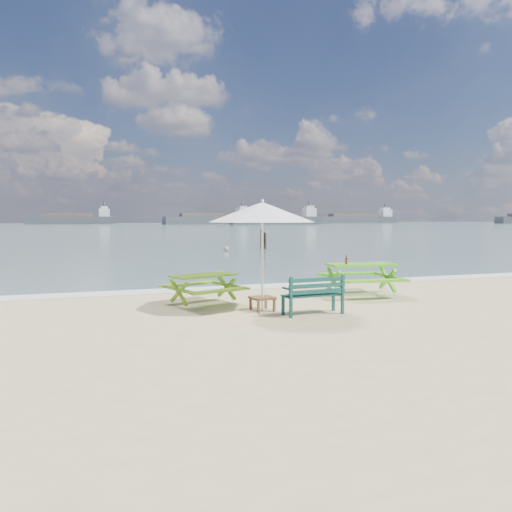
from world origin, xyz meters
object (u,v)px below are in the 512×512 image
object	(u,v)px
picnic_table_left	(204,290)
patio_umbrella	(262,212)
picnic_table_right	(361,280)
swimmer	(226,261)
park_bench	(313,303)
beer_bottle	(346,261)
side_table	(262,303)

from	to	relation	value
picnic_table_left	patio_umbrella	world-z (taller)	patio_umbrella
picnic_table_right	swimmer	bearing A→B (deg)	86.79
park_bench	patio_umbrella	bearing A→B (deg)	141.17
picnic_table_left	patio_umbrella	bearing A→B (deg)	-48.30
park_bench	patio_umbrella	distance (m)	2.11
park_bench	swimmer	distance (m)	18.53
beer_bottle	swimmer	xyz separation A→B (m)	(1.38, 16.45, -1.39)
picnic_table_right	swimmer	xyz separation A→B (m)	(0.92, 16.38, -0.90)
picnic_table_left	side_table	world-z (taller)	picnic_table_left
patio_umbrella	swimmer	world-z (taller)	patio_umbrella
side_table	patio_umbrella	xyz separation A→B (m)	(-0.00, -0.00, 1.90)
picnic_table_left	beer_bottle	world-z (taller)	beer_bottle
picnic_table_left	beer_bottle	bearing A→B (deg)	0.09
side_table	swimmer	xyz separation A→B (m)	(3.96, 17.58, -0.67)
picnic_table_left	swimmer	xyz separation A→B (m)	(4.96, 16.46, -0.84)
park_bench	beer_bottle	bearing A→B (deg)	46.04
picnic_table_right	picnic_table_left	bearing A→B (deg)	-178.92
beer_bottle	patio_umbrella	bearing A→B (deg)	-156.43
picnic_table_left	picnic_table_right	size ratio (longest dim) A/B	0.98
patio_umbrella	beer_bottle	world-z (taller)	patio_umbrella
picnic_table_right	park_bench	bearing A→B (deg)	-139.61
picnic_table_right	side_table	world-z (taller)	picnic_table_right
park_bench	side_table	size ratio (longest dim) A/B	2.45
beer_bottle	side_table	bearing A→B (deg)	-156.43
picnic_table_right	patio_umbrella	xyz separation A→B (m)	(-3.04, -1.20, 1.67)
picnic_table_left	park_bench	distance (m)	2.57
picnic_table_left	picnic_table_right	bearing A→B (deg)	1.08
swimmer	beer_bottle	bearing A→B (deg)	-94.80
side_table	swimmer	size ratio (longest dim) A/B	0.32
park_bench	patio_umbrella	xyz separation A→B (m)	(-0.84, 0.68, 1.82)
picnic_table_right	beer_bottle	bearing A→B (deg)	-171.29
picnic_table_left	patio_umbrella	size ratio (longest dim) A/B	0.76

